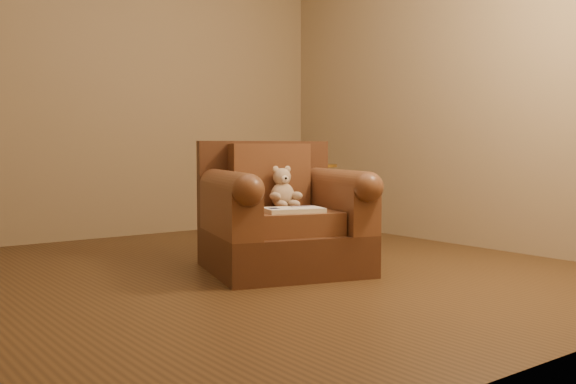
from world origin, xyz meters
TOP-DOWN VIEW (x-y plane):
  - floor at (0.00, 0.00)m, footprint 4.00×4.00m
  - armchair at (0.26, -0.04)m, footprint 1.10×1.07m
  - teddy_bear at (0.31, 0.02)m, footprint 0.19×0.22m
  - guidebook at (0.18, -0.26)m, footprint 0.38×0.29m
  - side_table at (0.81, 0.42)m, footprint 0.46×0.46m

SIDE VIEW (x-z plane):
  - floor at x=0.00m, z-range 0.00..0.00m
  - armchair at x=0.26m, z-range -0.09..0.72m
  - side_table at x=0.81m, z-range 0.02..0.67m
  - guidebook at x=0.18m, z-range 0.38..0.41m
  - teddy_bear at x=0.31m, z-range 0.35..0.62m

